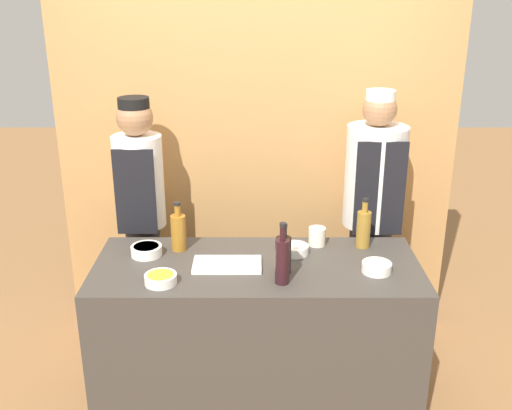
% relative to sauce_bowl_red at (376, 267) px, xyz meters
% --- Properties ---
extents(ground_plane, '(14.00, 14.00, 0.00)m').
position_rel_sauce_bowl_red_xyz_m(ground_plane, '(-0.61, 0.09, -0.93)').
color(ground_plane, olive).
extents(cabinet_wall, '(2.57, 0.18, 2.40)m').
position_rel_sauce_bowl_red_xyz_m(cabinet_wall, '(-0.61, 1.10, 0.27)').
color(cabinet_wall, '#B7844C').
rests_on(cabinet_wall, ground_plane).
extents(counter, '(1.72, 0.71, 0.90)m').
position_rel_sauce_bowl_red_xyz_m(counter, '(-0.61, 0.09, -0.48)').
color(counter, '#3D3833').
rests_on(counter, ground_plane).
extents(sauce_bowl_red, '(0.15, 0.15, 0.05)m').
position_rel_sauce_bowl_red_xyz_m(sauce_bowl_red, '(0.00, 0.00, 0.00)').
color(sauce_bowl_red, white).
rests_on(sauce_bowl_red, counter).
extents(sauce_bowl_yellow, '(0.16, 0.16, 0.05)m').
position_rel_sauce_bowl_red_xyz_m(sauce_bowl_yellow, '(-1.08, -0.12, -0.00)').
color(sauce_bowl_yellow, white).
rests_on(sauce_bowl_yellow, counter).
extents(sauce_bowl_orange, '(0.15, 0.15, 0.05)m').
position_rel_sauce_bowl_red_xyz_m(sauce_bowl_orange, '(-0.40, 0.22, -0.00)').
color(sauce_bowl_orange, white).
rests_on(sauce_bowl_orange, counter).
extents(sauce_bowl_green, '(0.17, 0.17, 0.06)m').
position_rel_sauce_bowl_red_xyz_m(sauce_bowl_green, '(-1.21, 0.20, 0.00)').
color(sauce_bowl_green, white).
rests_on(sauce_bowl_green, counter).
extents(cutting_board, '(0.36, 0.19, 0.02)m').
position_rel_sauce_bowl_red_xyz_m(cutting_board, '(-0.77, 0.06, -0.02)').
color(cutting_board, white).
rests_on(cutting_board, counter).
extents(bottle_amber, '(0.08, 0.08, 0.28)m').
position_rel_sauce_bowl_red_xyz_m(bottle_amber, '(-1.04, 0.27, 0.08)').
color(bottle_amber, '#9E661E').
rests_on(bottle_amber, counter).
extents(bottle_vinegar, '(0.08, 0.08, 0.29)m').
position_rel_sauce_bowl_red_xyz_m(bottle_vinegar, '(-0.02, 0.31, 0.08)').
color(bottle_vinegar, olive).
rests_on(bottle_vinegar, counter).
extents(bottle_wine, '(0.07, 0.07, 0.32)m').
position_rel_sauce_bowl_red_xyz_m(bottle_wine, '(-0.49, -0.12, 0.10)').
color(bottle_wine, black).
rests_on(bottle_wine, counter).
extents(bottle_soy, '(0.08, 0.08, 0.27)m').
position_rel_sauce_bowl_red_xyz_m(bottle_soy, '(-0.48, -0.00, 0.07)').
color(bottle_soy, black).
rests_on(bottle_soy, counter).
extents(cup_cream, '(0.10, 0.10, 0.10)m').
position_rel_sauce_bowl_red_xyz_m(cup_cream, '(-0.27, 0.34, 0.02)').
color(cup_cream, silver).
rests_on(cup_cream, counter).
extents(chef_left, '(0.30, 0.30, 1.66)m').
position_rel_sauce_bowl_red_xyz_m(chef_left, '(-1.33, 0.72, -0.00)').
color(chef_left, '#28282D').
rests_on(chef_left, ground_plane).
extents(chef_right, '(0.37, 0.37, 1.71)m').
position_rel_sauce_bowl_red_xyz_m(chef_right, '(0.11, 0.72, -0.01)').
color(chef_right, '#28282D').
rests_on(chef_right, ground_plane).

